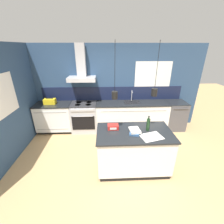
{
  "coord_description": "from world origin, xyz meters",
  "views": [
    {
      "loc": [
        -0.23,
        -2.63,
        2.49
      ],
      "look_at": [
        -0.08,
        0.67,
        1.05
      ],
      "focal_mm": 24.0,
      "sensor_mm": 36.0,
      "label": 1
    }
  ],
  "objects": [
    {
      "name": "ground_plane",
      "position": [
        0.0,
        0.0,
        0.0
      ],
      "size": [
        16.0,
        16.0,
        0.0
      ],
      "primitive_type": "plane",
      "color": "tan",
      "rests_on": "ground"
    },
    {
      "name": "counter_run_left",
      "position": [
        -1.83,
        1.69,
        0.46
      ],
      "size": [
        1.08,
        0.64,
        0.91
      ],
      "color": "black",
      "rests_on": "ground_plane"
    },
    {
      "name": "oven_range",
      "position": [
        -0.91,
        1.69,
        0.46
      ],
      "size": [
        0.78,
        0.66,
        0.91
      ],
      "color": "#B5B5BA",
      "rests_on": "ground_plane"
    },
    {
      "name": "book_stack",
      "position": [
        0.34,
        -0.07,
        0.95
      ],
      "size": [
        0.24,
        0.29,
        0.08
      ],
      "color": "#335684",
      "rests_on": "kitchen_island"
    },
    {
      "name": "bottle_on_island",
      "position": [
        0.63,
        0.02,
        1.05
      ],
      "size": [
        0.07,
        0.07,
        0.32
      ],
      "color": "#193319",
      "rests_on": "kitchen_island"
    },
    {
      "name": "dishwasher",
      "position": [
        2.0,
        1.69,
        0.46
      ],
      "size": [
        0.59,
        0.65,
        0.91
      ],
      "color": "#4C4C51",
      "rests_on": "ground_plane"
    },
    {
      "name": "wall_left",
      "position": [
        -2.43,
        0.7,
        1.3
      ],
      "size": [
        0.08,
        3.8,
        2.6
      ],
      "color": "navy",
      "rests_on": "ground_plane"
    },
    {
      "name": "counter_run_sink",
      "position": [
        0.6,
        1.69,
        0.46
      ],
      "size": [
        2.24,
        0.64,
        1.25
      ],
      "color": "black",
      "rests_on": "ground_plane"
    },
    {
      "name": "kitchen_island",
      "position": [
        0.35,
        -0.03,
        0.46
      ],
      "size": [
        1.54,
        0.87,
        0.91
      ],
      "color": "black",
      "rests_on": "ground_plane"
    },
    {
      "name": "yellow_toolbox",
      "position": [
        -1.9,
        1.69,
        0.99
      ],
      "size": [
        0.34,
        0.18,
        0.19
      ],
      "color": "gold",
      "rests_on": "counter_run_left"
    },
    {
      "name": "paper_pile",
      "position": [
        0.64,
        -0.23,
        0.91
      ],
      "size": [
        0.47,
        0.39,
        0.01
      ],
      "color": "silver",
      "rests_on": "kitchen_island"
    },
    {
      "name": "red_supply_box",
      "position": [
        -0.08,
        0.11,
        0.96
      ],
      "size": [
        0.23,
        0.16,
        0.09
      ],
      "color": "red",
      "rests_on": "kitchen_island"
    },
    {
      "name": "wall_back",
      "position": [
        -0.06,
        2.0,
        1.35
      ],
      "size": [
        5.6,
        2.13,
        2.6
      ],
      "color": "navy",
      "rests_on": "ground_plane"
    }
  ]
}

